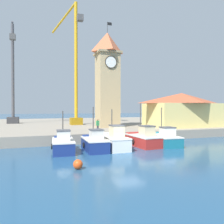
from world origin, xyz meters
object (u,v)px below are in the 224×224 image
at_px(fishing_boat_left_inner, 114,141).
at_px(fishing_boat_center, 164,139).
at_px(fishing_boat_mid_left, 143,139).
at_px(clock_tower, 107,77).
at_px(dock_worker_near_tower, 98,126).
at_px(port_crane_near, 13,85).
at_px(mooring_buoy, 78,164).
at_px(fishing_boat_far_left, 63,144).
at_px(port_crane_far, 75,75).
at_px(warehouse_right, 182,109).
at_px(fishing_boat_left_outer, 95,143).

xyz_separation_m(fishing_boat_left_inner, fishing_boat_center, (5.75, 0.13, -0.11)).
bearing_deg(fishing_boat_center, fishing_boat_mid_left, 174.44).
xyz_separation_m(clock_tower, dock_worker_near_tower, (-3.58, -7.33, -6.74)).
relative_size(fishing_boat_left_inner, port_crane_near, 0.25).
relative_size(port_crane_near, dock_worker_near_tower, 11.86).
xyz_separation_m(fishing_boat_mid_left, mooring_buoy, (-8.05, -6.33, -0.44)).
height_order(fishing_boat_far_left, fishing_boat_mid_left, fishing_boat_mid_left).
xyz_separation_m(fishing_boat_mid_left, port_crane_far, (-4.05, 17.76, 8.99)).
relative_size(fishing_boat_center, dock_worker_near_tower, 2.97).
xyz_separation_m(fishing_boat_center, port_crane_far, (-6.40, 17.99, 9.05)).
distance_m(clock_tower, mooring_buoy, 20.89).
distance_m(port_crane_near, dock_worker_near_tower, 24.25).
height_order(fishing_boat_far_left, port_crane_far, port_crane_far).
bearing_deg(clock_tower, mooring_buoy, -113.93).
relative_size(fishing_boat_far_left, warehouse_right, 0.39).
xyz_separation_m(port_crane_near, port_crane_far, (10.57, -6.84, 1.38)).
height_order(warehouse_right, port_crane_near, port_crane_near).
distance_m(port_crane_near, mooring_buoy, 32.63).
distance_m(fishing_boat_left_inner, warehouse_right, 17.22).
xyz_separation_m(fishing_boat_left_outer, fishing_boat_mid_left, (5.42, 0.59, 0.03)).
bearing_deg(fishing_boat_left_inner, dock_worker_near_tower, 96.49).
distance_m(fishing_boat_left_inner, mooring_buoy, 7.59).
relative_size(fishing_boat_mid_left, mooring_buoy, 7.17).
bearing_deg(fishing_boat_left_outer, fishing_boat_far_left, 176.20).
distance_m(fishing_boat_left_outer, fishing_boat_left_inner, 2.04).
distance_m(fishing_boat_left_outer, fishing_boat_mid_left, 5.45).
distance_m(fishing_boat_far_left, fishing_boat_mid_left, 8.31).
bearing_deg(mooring_buoy, fishing_boat_center, 30.39).
relative_size(fishing_boat_left_outer, clock_tower, 0.27).
bearing_deg(fishing_boat_center, port_crane_near, 124.35).
distance_m(fishing_boat_left_outer, clock_tower, 15.10).
bearing_deg(mooring_buoy, dock_worker_near_tower, 67.64).
bearing_deg(dock_worker_near_tower, fishing_boat_left_inner, -83.51).
distance_m(warehouse_right, dock_worker_near_tower, 15.79).
bearing_deg(fishing_boat_center, fishing_boat_left_outer, -177.37).
xyz_separation_m(fishing_boat_far_left, fishing_boat_mid_left, (8.30, 0.39, 0.03)).
distance_m(fishing_boat_mid_left, fishing_boat_center, 2.36).
relative_size(fishing_boat_far_left, mooring_buoy, 6.73).
distance_m(fishing_boat_center, port_crane_near, 31.04).
xyz_separation_m(fishing_boat_mid_left, port_crane_near, (-14.61, 24.60, 7.62)).
relative_size(fishing_boat_left_inner, fishing_boat_center, 0.98).
bearing_deg(port_crane_far, fishing_boat_left_inner, -87.94).
distance_m(port_crane_near, port_crane_far, 12.66).
height_order(clock_tower, port_crane_far, port_crane_far).
bearing_deg(fishing_boat_far_left, dock_worker_near_tower, 43.64).
height_order(fishing_boat_left_outer, port_crane_far, port_crane_far).
bearing_deg(mooring_buoy, fishing_boat_left_outer, 65.37).
height_order(fishing_boat_left_outer, fishing_boat_left_inner, fishing_boat_left_outer).
distance_m(fishing_boat_mid_left, warehouse_right, 14.27).
height_order(fishing_boat_left_outer, dock_worker_near_tower, fishing_boat_left_outer).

